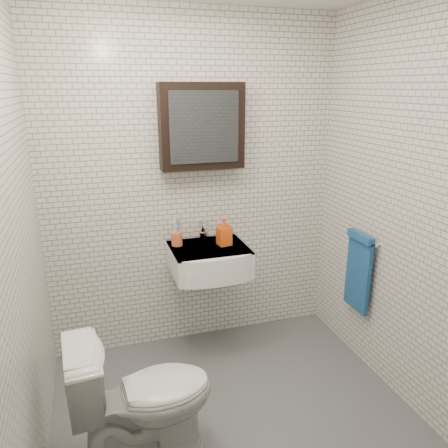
% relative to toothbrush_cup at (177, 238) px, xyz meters
% --- Properties ---
extents(ground, '(2.20, 2.00, 0.01)m').
position_rel_toothbrush_cup_xyz_m(ground, '(0.16, -0.88, -0.90)').
color(ground, '#505358').
rests_on(ground, ground).
extents(room_shell, '(2.22, 2.02, 2.51)m').
position_rel_toothbrush_cup_xyz_m(room_shell, '(0.16, -0.88, 0.56)').
color(room_shell, silver).
rests_on(room_shell, ground).
extents(washbasin, '(0.55, 0.50, 0.20)m').
position_rel_toothbrush_cup_xyz_m(washbasin, '(0.21, -0.14, -0.15)').
color(washbasin, white).
rests_on(washbasin, room_shell).
extents(faucet, '(0.06, 0.20, 0.15)m').
position_rel_toothbrush_cup_xyz_m(faucet, '(0.21, 0.05, 0.01)').
color(faucet, silver).
rests_on(faucet, washbasin).
extents(mirror_cabinet, '(0.60, 0.15, 0.60)m').
position_rel_toothbrush_cup_xyz_m(mirror_cabinet, '(0.21, 0.05, 0.79)').
color(mirror_cabinet, black).
rests_on(mirror_cabinet, room_shell).
extents(towel_rail, '(0.09, 0.30, 0.58)m').
position_rel_toothbrush_cup_xyz_m(towel_rail, '(1.21, -0.53, -0.18)').
color(towel_rail, silver).
rests_on(towel_rail, room_shell).
extents(toothbrush_cup, '(0.09, 0.09, 0.22)m').
position_rel_toothbrush_cup_xyz_m(toothbrush_cup, '(0.00, 0.00, 0.00)').
color(toothbrush_cup, '#CD5B33').
rests_on(toothbrush_cup, washbasin).
extents(soap_bottle, '(0.11, 0.11, 0.21)m').
position_rel_toothbrush_cup_xyz_m(soap_bottle, '(0.34, -0.09, 0.05)').
color(soap_bottle, orange).
rests_on(soap_bottle, washbasin).
extents(toilet, '(0.78, 0.48, 0.76)m').
position_rel_toothbrush_cup_xyz_m(toilet, '(-0.40, -1.00, -0.52)').
color(toilet, silver).
rests_on(toilet, ground).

